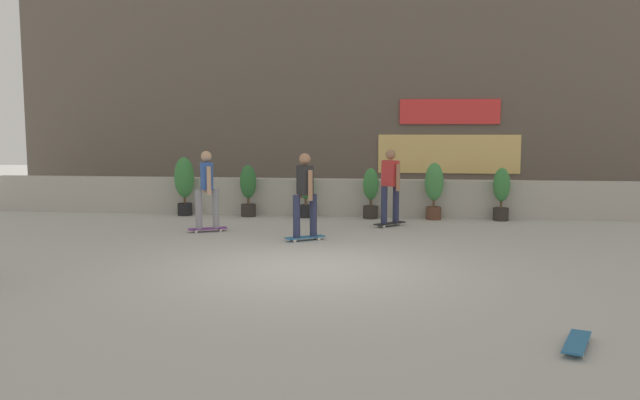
{
  "coord_description": "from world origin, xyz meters",
  "views": [
    {
      "loc": [
        1.35,
        -10.05,
        2.25
      ],
      "look_at": [
        0.0,
        1.5,
        0.9
      ],
      "focal_mm": 36.82,
      "sensor_mm": 36.0,
      "label": 1
    }
  ],
  "objects_px": {
    "potted_plant_5": "(501,192)",
    "skateboard_near_camera": "(577,342)",
    "potted_plant_2": "(306,192)",
    "potted_plant_3": "(371,192)",
    "skater_foreground": "(390,184)",
    "potted_plant_0": "(184,182)",
    "potted_plant_4": "(434,188)",
    "potted_plant_1": "(248,188)",
    "skater_mid_plaza": "(207,187)",
    "skater_far_left": "(305,192)"
  },
  "relations": [
    {
      "from": "skateboard_near_camera",
      "to": "skater_mid_plaza",
      "type": "bearing_deg",
      "value": 131.17
    },
    {
      "from": "potted_plant_2",
      "to": "skater_far_left",
      "type": "height_order",
      "value": "skater_far_left"
    },
    {
      "from": "potted_plant_2",
      "to": "skater_foreground",
      "type": "distance_m",
      "value": 2.38
    },
    {
      "from": "potted_plant_1",
      "to": "skater_mid_plaza",
      "type": "relative_size",
      "value": 0.74
    },
    {
      "from": "potted_plant_0",
      "to": "potted_plant_4",
      "type": "relative_size",
      "value": 1.07
    },
    {
      "from": "skater_mid_plaza",
      "to": "potted_plant_1",
      "type": "bearing_deg",
      "value": 81.87
    },
    {
      "from": "skater_far_left",
      "to": "potted_plant_5",
      "type": "bearing_deg",
      "value": 37.09
    },
    {
      "from": "potted_plant_0",
      "to": "potted_plant_4",
      "type": "xyz_separation_m",
      "value": [
        6.08,
        -0.0,
        -0.07
      ]
    },
    {
      "from": "potted_plant_0",
      "to": "skater_mid_plaza",
      "type": "bearing_deg",
      "value": -61.73
    },
    {
      "from": "potted_plant_2",
      "to": "potted_plant_4",
      "type": "xyz_separation_m",
      "value": [
        3.06,
        0.0,
        0.14
      ]
    },
    {
      "from": "skater_mid_plaza",
      "to": "skateboard_near_camera",
      "type": "xyz_separation_m",
      "value": [
        5.76,
        -6.59,
        -0.88
      ]
    },
    {
      "from": "potted_plant_4",
      "to": "potted_plant_2",
      "type": "bearing_deg",
      "value": 180.0
    },
    {
      "from": "potted_plant_5",
      "to": "skater_foreground",
      "type": "bearing_deg",
      "value": -155.57
    },
    {
      "from": "potted_plant_2",
      "to": "potted_plant_3",
      "type": "height_order",
      "value": "potted_plant_3"
    },
    {
      "from": "potted_plant_3",
      "to": "skater_foreground",
      "type": "relative_size",
      "value": 0.71
    },
    {
      "from": "potted_plant_5",
      "to": "skater_mid_plaza",
      "type": "distance_m",
      "value": 6.8
    },
    {
      "from": "potted_plant_1",
      "to": "skateboard_near_camera",
      "type": "bearing_deg",
      "value": -58.78
    },
    {
      "from": "skater_foreground",
      "to": "potted_plant_1",
      "type": "bearing_deg",
      "value": 161.33
    },
    {
      "from": "potted_plant_3",
      "to": "skater_far_left",
      "type": "relative_size",
      "value": 0.71
    },
    {
      "from": "potted_plant_5",
      "to": "potted_plant_3",
      "type": "bearing_deg",
      "value": 180.0
    },
    {
      "from": "potted_plant_3",
      "to": "skater_far_left",
      "type": "bearing_deg",
      "value": -109.83
    },
    {
      "from": "potted_plant_1",
      "to": "potted_plant_0",
      "type": "bearing_deg",
      "value": 180.0
    },
    {
      "from": "potted_plant_0",
      "to": "potted_plant_2",
      "type": "bearing_deg",
      "value": -0.0
    },
    {
      "from": "potted_plant_0",
      "to": "potted_plant_4",
      "type": "distance_m",
      "value": 6.08
    },
    {
      "from": "potted_plant_5",
      "to": "skateboard_near_camera",
      "type": "relative_size",
      "value": 1.51
    },
    {
      "from": "potted_plant_4",
      "to": "skateboard_near_camera",
      "type": "xyz_separation_m",
      "value": [
        0.95,
        -8.95,
        -0.7
      ]
    },
    {
      "from": "potted_plant_0",
      "to": "potted_plant_4",
      "type": "bearing_deg",
      "value": -0.0
    },
    {
      "from": "potted_plant_3",
      "to": "skateboard_near_camera",
      "type": "xyz_separation_m",
      "value": [
        2.44,
        -8.95,
        -0.58
      ]
    },
    {
      "from": "potted_plant_0",
      "to": "skater_foreground",
      "type": "distance_m",
      "value": 5.2
    },
    {
      "from": "potted_plant_2",
      "to": "skateboard_near_camera",
      "type": "relative_size",
      "value": 1.45
    },
    {
      "from": "potted_plant_5",
      "to": "potted_plant_4",
      "type": "bearing_deg",
      "value": -180.0
    },
    {
      "from": "potted_plant_1",
      "to": "potted_plant_4",
      "type": "bearing_deg",
      "value": -0.0
    },
    {
      "from": "potted_plant_3",
      "to": "skater_foreground",
      "type": "xyz_separation_m",
      "value": [
        0.47,
        -1.17,
        0.3
      ]
    },
    {
      "from": "potted_plant_1",
      "to": "potted_plant_5",
      "type": "bearing_deg",
      "value": 0.0
    },
    {
      "from": "potted_plant_3",
      "to": "skater_mid_plaza",
      "type": "height_order",
      "value": "skater_mid_plaza"
    },
    {
      "from": "skater_mid_plaza",
      "to": "skater_far_left",
      "type": "distance_m",
      "value": 2.33
    },
    {
      "from": "potted_plant_2",
      "to": "potted_plant_5",
      "type": "height_order",
      "value": "potted_plant_5"
    },
    {
      "from": "skater_mid_plaza",
      "to": "potted_plant_3",
      "type": "bearing_deg",
      "value": 35.38
    },
    {
      "from": "potted_plant_3",
      "to": "potted_plant_4",
      "type": "relative_size",
      "value": 0.9
    },
    {
      "from": "skater_mid_plaza",
      "to": "skateboard_near_camera",
      "type": "relative_size",
      "value": 2.07
    },
    {
      "from": "potted_plant_2",
      "to": "potted_plant_4",
      "type": "bearing_deg",
      "value": 0.0
    },
    {
      "from": "potted_plant_4",
      "to": "skater_mid_plaza",
      "type": "xyz_separation_m",
      "value": [
        -4.81,
        -2.36,
        0.18
      ]
    },
    {
      "from": "potted_plant_2",
      "to": "potted_plant_5",
      "type": "bearing_deg",
      "value": 0.0
    },
    {
      "from": "skater_far_left",
      "to": "skater_mid_plaza",
      "type": "bearing_deg",
      "value": 159.7
    },
    {
      "from": "potted_plant_5",
      "to": "skater_far_left",
      "type": "xyz_separation_m",
      "value": [
        -4.19,
        -3.17,
        0.27
      ]
    },
    {
      "from": "potted_plant_1",
      "to": "potted_plant_5",
      "type": "height_order",
      "value": "potted_plant_1"
    },
    {
      "from": "potted_plant_1",
      "to": "potted_plant_4",
      "type": "xyz_separation_m",
      "value": [
        4.48,
        -0.0,
        0.07
      ]
    },
    {
      "from": "potted_plant_4",
      "to": "skater_foreground",
      "type": "relative_size",
      "value": 0.79
    },
    {
      "from": "potted_plant_0",
      "to": "potted_plant_3",
      "type": "xyz_separation_m",
      "value": [
        4.59,
        0.0,
        -0.19
      ]
    },
    {
      "from": "potted_plant_1",
      "to": "skater_mid_plaza",
      "type": "xyz_separation_m",
      "value": [
        -0.34,
        -2.36,
        0.25
      ]
    }
  ]
}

